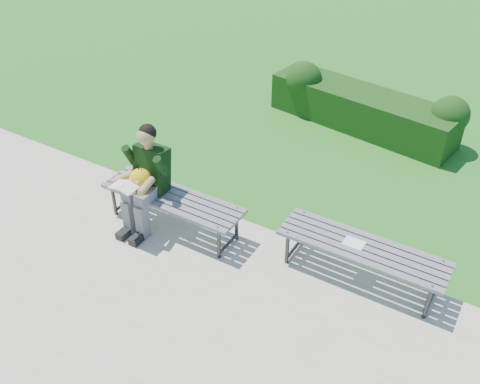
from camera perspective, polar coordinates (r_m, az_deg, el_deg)
ground at (r=6.68m, az=1.19°, el=-3.39°), size 80.00×80.00×0.00m
walkway at (r=5.64m, az=-7.99°, el=-12.93°), size 30.00×3.50×0.02m
hedge at (r=8.83m, az=12.93°, el=8.90°), size 3.21×1.24×0.87m
bench_left at (r=6.42m, az=-7.23°, el=-0.87°), size 1.80×0.50×0.46m
bench_right at (r=5.82m, az=12.91°, el=-6.09°), size 1.80×0.50×0.46m
seated_boy at (r=6.35m, az=-10.11°, el=1.69°), size 0.56×0.76×1.31m
paper_sheet at (r=5.80m, az=12.06°, el=-5.34°), size 0.22×0.16×0.01m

